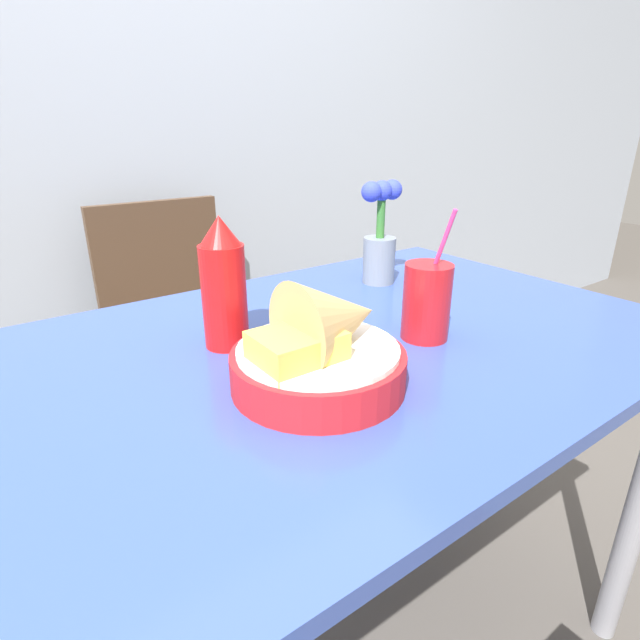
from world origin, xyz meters
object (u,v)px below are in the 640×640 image
object	(u,v)px
ketchup_bottle	(224,285)
food_basket	(324,348)
flower_vase	(380,239)
chair_far_window	(175,321)
drink_cup	(426,304)

from	to	relation	value
ketchup_bottle	food_basket	bearing A→B (deg)	-76.59
flower_vase	food_basket	bearing A→B (deg)	-141.03
chair_far_window	drink_cup	distance (m)	0.99
food_basket	ketchup_bottle	distance (m)	0.21
ketchup_bottle	flower_vase	xyz separation A→B (m)	(0.44, 0.11, -0.00)
ketchup_bottle	drink_cup	size ratio (longest dim) A/B	0.96
drink_cup	flower_vase	bearing A→B (deg)	61.85
ketchup_bottle	drink_cup	distance (m)	0.34
ketchup_bottle	flower_vase	size ratio (longest dim) A/B	0.94
chair_far_window	food_basket	size ratio (longest dim) A/B	3.71
food_basket	drink_cup	world-z (taller)	drink_cup
chair_far_window	flower_vase	distance (m)	0.78
chair_far_window	drink_cup	bearing A→B (deg)	-83.17
drink_cup	flower_vase	world-z (taller)	flower_vase
food_basket	drink_cup	size ratio (longest dim) A/B	1.09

